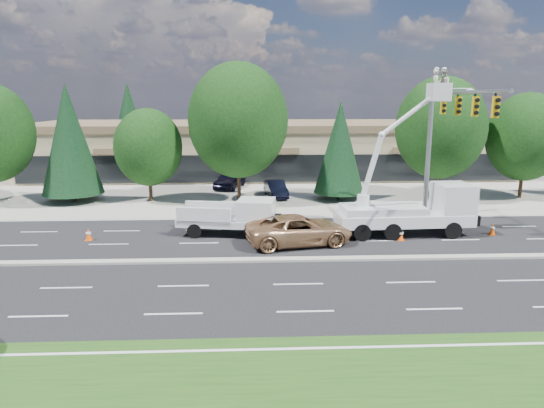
{
  "coord_description": "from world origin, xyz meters",
  "views": [
    {
      "loc": [
        -2.01,
        -23.1,
        7.91
      ],
      "look_at": [
        -0.91,
        2.37,
        2.4
      ],
      "focal_mm": 32.0,
      "sensor_mm": 36.0,
      "label": 1
    }
  ],
  "objects_px": {
    "utility_pickup": "(233,220)",
    "minivan": "(299,230)",
    "bucket_truck": "(415,201)",
    "signal_mast": "(443,130)"
  },
  "relations": [
    {
      "from": "utility_pickup",
      "to": "bucket_truck",
      "type": "distance_m",
      "value": 10.81
    },
    {
      "from": "signal_mast",
      "to": "minivan",
      "type": "height_order",
      "value": "signal_mast"
    },
    {
      "from": "bucket_truck",
      "to": "minivan",
      "type": "height_order",
      "value": "bucket_truck"
    },
    {
      "from": "utility_pickup",
      "to": "bucket_truck",
      "type": "relative_size",
      "value": 0.61
    },
    {
      "from": "utility_pickup",
      "to": "signal_mast",
      "type": "bearing_deg",
      "value": 18.83
    },
    {
      "from": "utility_pickup",
      "to": "bucket_truck",
      "type": "bearing_deg",
      "value": 7.55
    },
    {
      "from": "utility_pickup",
      "to": "minivan",
      "type": "distance_m",
      "value": 4.27
    },
    {
      "from": "utility_pickup",
      "to": "minivan",
      "type": "bearing_deg",
      "value": -19.89
    },
    {
      "from": "utility_pickup",
      "to": "minivan",
      "type": "xyz_separation_m",
      "value": [
        3.72,
        -2.1,
        -0.07
      ]
    },
    {
      "from": "signal_mast",
      "to": "utility_pickup",
      "type": "xyz_separation_m",
      "value": [
        -13.13,
        -2.15,
        -5.16
      ]
    }
  ]
}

